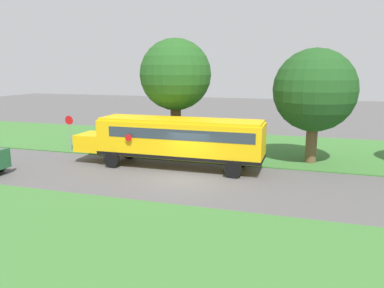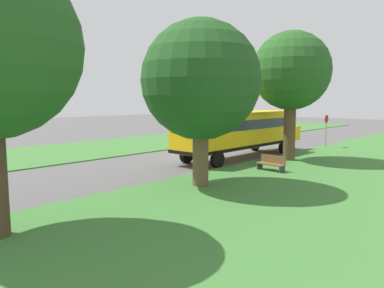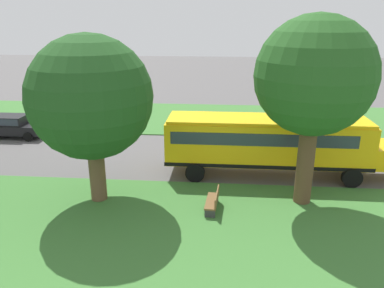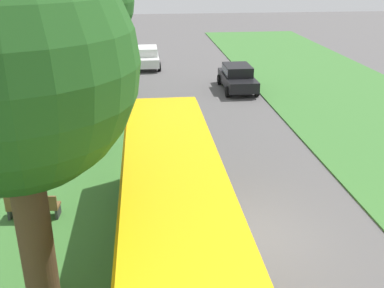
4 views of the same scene
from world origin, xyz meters
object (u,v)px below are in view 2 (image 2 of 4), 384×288
Objects in this scene: stop_sign at (326,127)px; oak_tree_roadside_mid at (199,82)px; school_bus at (240,130)px; oak_tree_beside_bus at (291,72)px; pickup_truck at (267,128)px; park_bench at (271,164)px.

oak_tree_roadside_mid is at bearing 95.14° from stop_sign.
oak_tree_beside_bus is at bearing -161.48° from school_bus.
pickup_truck is at bearing -66.59° from oak_tree_roadside_mid.
oak_tree_roadside_mid is 2.76× the size of stop_sign.
pickup_truck is 22.70m from oak_tree_roadside_mid.
oak_tree_roadside_mid is at bearing 113.88° from school_bus.
park_bench is (-1.11, 3.98, -5.28)m from oak_tree_beside_bus.
stop_sign is at bearing -102.85° from school_bus.
pickup_truck is at bearing -20.83° from stop_sign.
pickup_truck is 0.65× the size of oak_tree_beside_bus.
school_bus is 5.06m from oak_tree_beside_bus.
pickup_truck is 17.76m from park_bench.
pickup_truck is 1.97× the size of stop_sign.
oak_tree_beside_bus is 9.55m from oak_tree_roadside_mid.
oak_tree_beside_bus reaches higher than park_bench.
stop_sign reaches higher than pickup_truck.
park_bench is at bearing 105.55° from oak_tree_beside_bus.
park_bench is at bearing -95.37° from oak_tree_roadside_mid.
oak_tree_roadside_mid is (-8.90, 20.55, 3.70)m from pickup_truck.
school_bus is 2.30× the size of pickup_truck.
oak_tree_beside_bus is (-8.31, 11.07, 4.68)m from pickup_truck.
oak_tree_beside_bus is at bearing 126.89° from pickup_truck.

